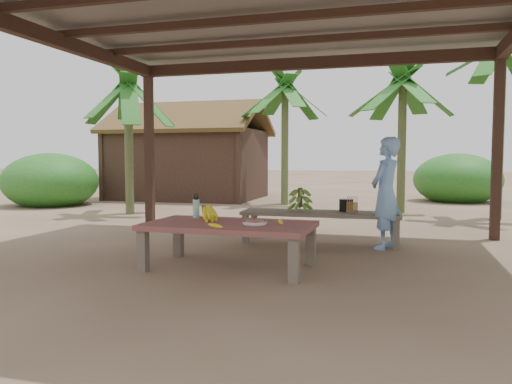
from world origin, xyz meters
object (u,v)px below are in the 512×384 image
(work_table, at_px, (229,229))
(plate, at_px, (255,223))
(bench, at_px, (320,216))
(woman, at_px, (386,193))
(ripe_banana_bunch, at_px, (204,212))
(cooking_pot, at_px, (346,206))
(water_flask, at_px, (196,208))

(work_table, xyz_separation_m, plate, (0.30, -0.06, 0.08))
(work_table, relative_size, plate, 7.05)
(bench, relative_size, woman, 1.49)
(ripe_banana_bunch, distance_m, plate, 0.67)
(bench, xyz_separation_m, plate, (-0.42, -1.90, 0.12))
(plate, relative_size, woman, 0.18)
(plate, xyz_separation_m, cooking_pot, (0.76, 2.01, 0.01))
(work_table, xyz_separation_m, ripe_banana_bunch, (-0.34, 0.10, 0.16))
(work_table, distance_m, woman, 2.35)
(woman, bearing_deg, bench, -77.22)
(plate, bearing_deg, ripe_banana_bunch, 166.24)
(bench, xyz_separation_m, ripe_banana_bunch, (-1.06, -1.74, 0.20))
(bench, distance_m, woman, 0.96)
(plate, xyz_separation_m, woman, (1.30, 1.74, 0.22))
(plate, bearing_deg, work_table, 169.62)
(water_flask, distance_m, woman, 2.53)
(plate, bearing_deg, bench, 77.67)
(work_table, bearing_deg, woman, 48.00)
(ripe_banana_bunch, xyz_separation_m, water_flask, (-0.17, 0.20, 0.03))
(plate, xyz_separation_m, water_flask, (-0.82, 0.36, 0.10))
(woman, bearing_deg, water_flask, -33.69)
(cooking_pot, bearing_deg, plate, -110.72)
(ripe_banana_bunch, relative_size, cooking_pot, 1.60)
(ripe_banana_bunch, distance_m, woman, 2.51)
(work_table, xyz_separation_m, bench, (0.72, 1.85, -0.04))
(bench, height_order, plate, plate)
(ripe_banana_bunch, bearing_deg, plate, -13.76)
(cooking_pot, bearing_deg, work_table, -118.60)
(woman, bearing_deg, work_table, -20.51)
(ripe_banana_bunch, relative_size, plate, 1.19)
(ripe_banana_bunch, height_order, cooking_pot, ripe_banana_bunch)
(bench, bearing_deg, ripe_banana_bunch, -122.05)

